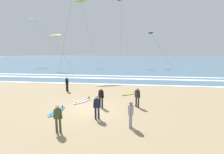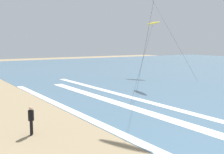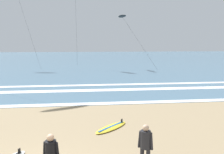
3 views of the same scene
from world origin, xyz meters
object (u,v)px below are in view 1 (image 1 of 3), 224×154
Objects in this scene: surfboard_foreground_flat at (129,94)px; surfboard_right_spare at (83,101)px; surfer_background_far at (67,83)px; kite_yellow_high_right at (55,35)px; surfer_left_near at (137,95)px; surfer_mid_group at (97,105)px; kite_black_mid_center at (151,33)px; surfer_foreground_main at (101,96)px; surfer_right_near at (131,112)px; surfer_left_far at (58,116)px; surfboard_near_water at (57,111)px; kite_white_far_left at (34,19)px; kite_red_low_near at (121,0)px; kite_lime_far_right at (81,2)px.

surfboard_foreground_flat is 0.92× the size of surfboard_right_spare.
surfer_background_far is 0.75× the size of surfboard_right_spare.
surfer_left_near is at bearing -52.47° from kite_yellow_high_right.
surfer_mid_group is at bearing -55.07° from surfer_background_far.
surfboard_foreground_flat is at bearing -99.88° from kite_black_mid_center.
surfer_left_near and surfer_foreground_main have the same top height.
surfer_right_near is 4.12m from surfer_left_far.
surfer_right_near is 1.00× the size of surfer_foreground_main.
kite_yellow_high_right reaches higher than surfboard_right_spare.
surfboard_foreground_flat is (5.27, 5.59, 0.00)m from surfboard_near_water.
surfboard_near_water is 0.17× the size of kite_white_far_left.
kite_yellow_high_right is at bearing -136.10° from kite_red_low_near.
surfer_left_far is 45.31m from kite_lime_far_right.
surfer_foreground_main is 0.13× the size of kite_white_far_left.
surfboard_near_water is (1.52, -5.92, -0.91)m from surfer_background_far.
kite_white_far_left is (-19.43, 26.86, 11.41)m from surfer_background_far.
surfboard_foreground_flat is 35.50m from kite_red_low_near.
surfer_mid_group is 43.01m from kite_white_far_left.
surfboard_near_water is at bearing 116.70° from surfer_left_far.
surfer_left_far is (-4.48, -4.69, 0.00)m from surfer_left_near.
kite_black_mid_center is (20.80, 8.31, 0.97)m from kite_yellow_high_right.
surfer_left_near and surfer_left_far have the same top height.
surfer_background_far is 8.54m from surfer_left_near.
surfer_foreground_main reaches higher than surfboard_right_spare.
kite_yellow_high_right is at bearing 114.73° from surfboard_near_water.
surfer_mid_group is 6.86m from surfboard_foreground_flat.
surfer_foreground_main is at bearing -171.70° from surfer_left_near.
surfer_left_far is at bearing -165.22° from surfer_right_near.
surfboard_near_water is 7.68m from surfboard_foreground_flat.
surfer_mid_group is at bearing -135.42° from surfer_left_near.
kite_red_low_near reaches higher than surfer_left_near.
kite_white_far_left reaches higher than surfer_foreground_main.
surfboard_right_spare is at bearing -73.32° from kite_lime_far_right.
kite_lime_far_right reaches higher than kite_white_far_left.
kite_black_mid_center reaches higher than surfer_foreground_main.
kite_yellow_high_right is (-12.12, 21.09, 7.36)m from surfboard_right_spare.
surfer_left_near is 0.13× the size of kite_white_far_left.
surfer_right_near is at bearing -69.54° from kite_lime_far_right.
surfboard_near_water is 0.12× the size of kite_red_low_near.
kite_lime_far_right is (-7.81, 31.85, 16.77)m from surfer_background_far.
surfer_right_near and surfer_foreground_main have the same top height.
kite_red_low_near reaches higher than kite_yellow_high_right.
surfer_left_far and surfer_foreground_main have the same top height.
surfboard_right_spare is 25.41m from kite_yellow_high_right.
kite_red_low_near is at bearing 88.94° from surfer_left_far.
kite_white_far_left is (-20.96, 32.78, 12.33)m from surfboard_near_water.
kite_yellow_high_right is 0.78× the size of kite_white_far_left.
kite_white_far_left is at bearing 125.88° from surfer_background_far.
surfer_right_near is (-0.49, -3.63, 0.00)m from surfer_left_near.
surfer_left_far reaches higher than surfboard_foreground_flat.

